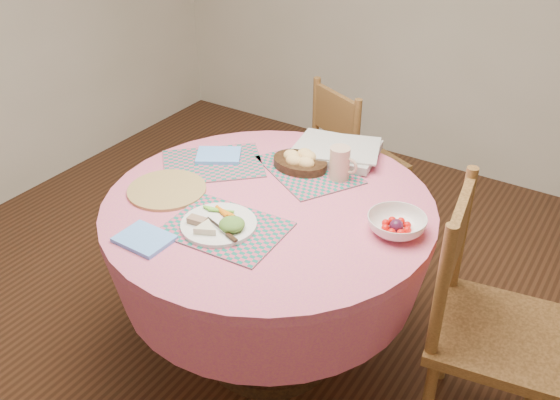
{
  "coord_description": "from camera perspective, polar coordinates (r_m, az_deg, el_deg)",
  "views": [
    {
      "loc": [
        1.09,
        -1.62,
        1.98
      ],
      "look_at": [
        0.05,
        0.0,
        0.78
      ],
      "focal_mm": 40.0,
      "sensor_mm": 36.0,
      "label": 1
    }
  ],
  "objects": [
    {
      "name": "ground",
      "position": [
        2.78,
        -0.89,
        -13.47
      ],
      "size": [
        4.0,
        4.0,
        0.0
      ],
      "primitive_type": "plane",
      "color": "#331C0F",
      "rests_on": "ground"
    },
    {
      "name": "dining_table",
      "position": [
        2.42,
        -1.0,
        -4.18
      ],
      "size": [
        1.24,
        1.24,
        0.75
      ],
      "color": "#DD6776",
      "rests_on": "ground"
    },
    {
      "name": "chair_right",
      "position": [
        2.27,
        18.13,
        -10.37
      ],
      "size": [
        0.5,
        0.52,
        0.98
      ],
      "rotation": [
        0.0,
        0.0,
        1.73
      ],
      "color": "brown",
      "rests_on": "ground"
    },
    {
      "name": "chair_back",
      "position": [
        3.27,
        6.62,
        3.81
      ],
      "size": [
        0.52,
        0.51,
        0.86
      ],
      "rotation": [
        0.0,
        0.0,
        2.71
      ],
      "color": "brown",
      "rests_on": "ground"
    },
    {
      "name": "placemat_front",
      "position": [
        2.17,
        -4.97,
        -2.6
      ],
      "size": [
        0.42,
        0.32,
        0.01
      ],
      "primitive_type": "cube",
      "rotation": [
        0.0,
        0.0,
        0.05
      ],
      "color": "#12695A",
      "rests_on": "dining_table"
    },
    {
      "name": "placemat_left",
      "position": [
        2.58,
        -6.16,
        3.32
      ],
      "size": [
        0.5,
        0.49,
        0.01
      ],
      "primitive_type": "cube",
      "rotation": [
        0.0,
        0.0,
        0.76
      ],
      "color": "#12695A",
      "rests_on": "dining_table"
    },
    {
      "name": "placemat_back",
      "position": [
        2.52,
        2.68,
        2.8
      ],
      "size": [
        0.5,
        0.46,
        0.01
      ],
      "primitive_type": "cube",
      "rotation": [
        0.0,
        0.0,
        -0.52
      ],
      "color": "#12695A",
      "rests_on": "dining_table"
    },
    {
      "name": "wicker_trivet",
      "position": [
        2.42,
        -10.3,
        0.93
      ],
      "size": [
        0.3,
        0.3,
        0.01
      ],
      "primitive_type": "cylinder",
      "color": "olive",
      "rests_on": "dining_table"
    },
    {
      "name": "napkin_near",
      "position": [
        2.15,
        -12.3,
        -3.5
      ],
      "size": [
        0.18,
        0.14,
        0.01
      ],
      "primitive_type": "cube",
      "rotation": [
        0.0,
        0.0,
        -0.02
      ],
      "color": "#63A2FF",
      "rests_on": "dining_table"
    },
    {
      "name": "napkin_far",
      "position": [
        2.62,
        -5.64,
        4.09
      ],
      "size": [
        0.23,
        0.21,
        0.01
      ],
      "primitive_type": "cube",
      "rotation": [
        0.0,
        0.0,
        0.55
      ],
      "color": "#63A2FF",
      "rests_on": "placemat_left"
    },
    {
      "name": "dinner_plate",
      "position": [
        2.16,
        -5.58,
        -2.18
      ],
      "size": [
        0.27,
        0.27,
        0.05
      ],
      "rotation": [
        0.0,
        0.0,
        0.11
      ],
      "color": "white",
      "rests_on": "placemat_front"
    },
    {
      "name": "bread_bowl",
      "position": [
        2.52,
        1.87,
        3.63
      ],
      "size": [
        0.23,
        0.23,
        0.08
      ],
      "color": "black",
      "rests_on": "placemat_back"
    },
    {
      "name": "latte_mug",
      "position": [
        2.44,
        5.53,
        3.37
      ],
      "size": [
        0.12,
        0.08,
        0.13
      ],
      "color": "#CBA68B",
      "rests_on": "placemat_back"
    },
    {
      "name": "fruit_bowl",
      "position": [
        2.17,
        10.61,
        -2.24
      ],
      "size": [
        0.26,
        0.26,
        0.06
      ],
      "rotation": [
        0.0,
        0.0,
        0.36
      ],
      "color": "white",
      "rests_on": "dining_table"
    },
    {
      "name": "newspaper_stack",
      "position": [
        2.63,
        5.19,
        4.55
      ],
      "size": [
        0.41,
        0.34,
        0.04
      ],
      "rotation": [
        0.0,
        0.0,
        0.19
      ],
      "color": "silver",
      "rests_on": "dining_table"
    }
  ]
}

